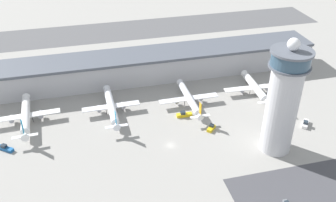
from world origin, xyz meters
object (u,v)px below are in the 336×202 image
service_truck_baggage (5,148)px  service_truck_water (184,115)px  airplane_gate_bravo (111,106)px  airplane_gate_alpha (26,116)px  service_truck_catering (306,124)px  control_tower (283,100)px  airplane_gate_delta (255,87)px  service_truck_fuel (211,128)px  airplane_gate_charlie (189,98)px

service_truck_baggage → service_truck_water: (89.96, 6.60, 0.10)m
airplane_gate_bravo → airplane_gate_alpha: bearing=177.9°
service_truck_catering → control_tower: bearing=-152.5°
service_truck_catering → airplane_gate_bravo: bearing=159.7°
service_truck_water → service_truck_catering: bearing=-21.7°
airplane_gate_delta → service_truck_fuel: airplane_gate_delta is taller
service_truck_water → airplane_gate_bravo: bearing=161.8°
airplane_gate_bravo → service_truck_baggage: airplane_gate_bravo is taller
airplane_gate_delta → service_truck_catering: bearing=-72.3°
airplane_gate_delta → service_truck_water: 49.07m
airplane_gate_alpha → service_truck_fuel: 96.12m
airplane_gate_delta → service_truck_fuel: 46.58m
control_tower → service_truck_catering: control_tower is taller
service_truck_catering → service_truck_water: size_ratio=0.92×
airplane_gate_alpha → airplane_gate_delta: bearing=-0.4°
control_tower → service_truck_baggage: (-124.29, 29.54, -25.94)m
control_tower → service_truck_fuel: size_ratio=9.52×
control_tower → airplane_gate_delta: control_tower is taller
airplane_gate_alpha → service_truck_fuel: (91.58, -28.94, -3.75)m
airplane_gate_alpha → airplane_gate_bravo: size_ratio=0.97×
airplane_gate_charlie → airplane_gate_delta: size_ratio=1.06×
control_tower → airplane_gate_alpha: size_ratio=1.41×
airplane_gate_charlie → service_truck_fuel: airplane_gate_charlie is taller
service_truck_fuel → service_truck_water: bearing=123.9°
service_truck_water → airplane_gate_charlie: bearing=59.6°
control_tower → service_truck_baggage: bearing=166.6°
service_truck_fuel → service_truck_baggage: bearing=175.2°
airplane_gate_bravo → service_truck_baggage: (-52.59, -18.88, -3.62)m
service_truck_catering → service_truck_fuel: 49.43m
control_tower → service_truck_catering: (24.50, 12.75, -25.87)m
service_truck_baggage → service_truck_catering: bearing=-6.4°
service_truck_fuel → airplane_gate_alpha: bearing=162.5°
service_truck_fuel → airplane_gate_bravo: bearing=150.1°
airplane_gate_charlie → airplane_gate_delta: (41.36, 2.93, -0.23)m
control_tower → airplane_gate_alpha: (-115.80, 50.04, -22.16)m
airplane_gate_charlie → airplane_gate_bravo: bearing=177.0°
service_truck_water → service_truck_fuel: bearing=-56.1°
service_truck_baggage → airplane_gate_alpha: bearing=67.5°
airplane_gate_bravo → airplane_gate_delta: bearing=0.4°
airplane_gate_alpha → service_truck_baggage: (-8.49, -20.51, -3.77)m
service_truck_fuel → service_truck_catering: bearing=-9.7°
airplane_gate_bravo → service_truck_water: (37.36, -12.28, -3.52)m
airplane_gate_bravo → service_truck_water: bearing=-18.2°
service_truck_catering → service_truck_water: (-58.84, 23.39, 0.04)m
airplane_gate_alpha → airplane_gate_charlie: size_ratio=1.01×
airplane_gate_alpha → service_truck_fuel: size_ratio=6.76×
control_tower → service_truck_catering: size_ratio=7.24×
airplane_gate_alpha → airplane_gate_delta: 128.70m
airplane_gate_delta → service_truck_baggage: (-137.18, -19.52, -3.29)m
airplane_gate_bravo → service_truck_catering: (96.20, -35.67, -3.56)m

